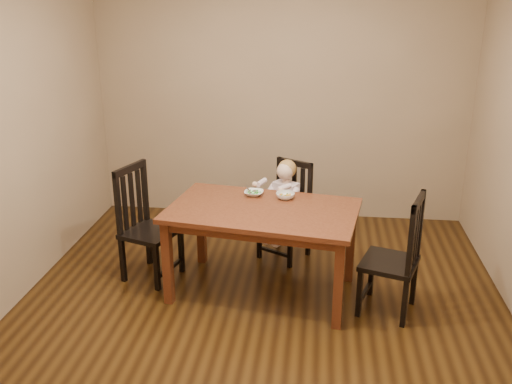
# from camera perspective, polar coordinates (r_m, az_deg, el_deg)

# --- Properties ---
(room) EXTENTS (4.01, 4.01, 2.71)m
(room) POSITION_cam_1_polar(r_m,az_deg,el_deg) (4.24, 0.58, 4.73)
(room) COLOR #43290E
(room) RESTS_ON ground
(dining_table) EXTENTS (1.64, 1.14, 0.76)m
(dining_table) POSITION_cam_1_polar(r_m,az_deg,el_deg) (4.66, 0.67, -2.65)
(dining_table) COLOR #481F10
(dining_table) RESTS_ON room
(chair_child) EXTENTS (0.53, 0.53, 0.93)m
(chair_child) POSITION_cam_1_polar(r_m,az_deg,el_deg) (5.41, 3.13, -2.00)
(chair_child) COLOR black
(chair_child) RESTS_ON room
(chair_left) EXTENTS (0.54, 0.55, 1.02)m
(chair_left) POSITION_cam_1_polar(r_m,az_deg,el_deg) (5.09, -10.98, -3.26)
(chair_left) COLOR black
(chair_left) RESTS_ON room
(chair_right) EXTENTS (0.52, 0.54, 0.99)m
(chair_right) POSITION_cam_1_polar(r_m,az_deg,el_deg) (4.58, 13.86, -6.39)
(chair_right) COLOR black
(chair_right) RESTS_ON room
(toddler) EXTENTS (0.44, 0.47, 0.52)m
(toddler) POSITION_cam_1_polar(r_m,az_deg,el_deg) (5.32, 2.88, -0.83)
(toddler) COLOR white
(toddler) RESTS_ON chair_child
(bowl_peas) EXTENTS (0.18, 0.18, 0.04)m
(bowl_peas) POSITION_cam_1_polar(r_m,az_deg,el_deg) (4.91, -0.21, -0.11)
(bowl_peas) COLOR silver
(bowl_peas) RESTS_ON dining_table
(bowl_veg) EXTENTS (0.21, 0.21, 0.05)m
(bowl_veg) POSITION_cam_1_polar(r_m,az_deg,el_deg) (4.84, 2.95, -0.38)
(bowl_veg) COLOR silver
(bowl_veg) RESTS_ON dining_table
(fork) EXTENTS (0.08, 0.12, 0.05)m
(fork) POSITION_cam_1_polar(r_m,az_deg,el_deg) (4.89, -0.73, 0.12)
(fork) COLOR silver
(fork) RESTS_ON bowl_peas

